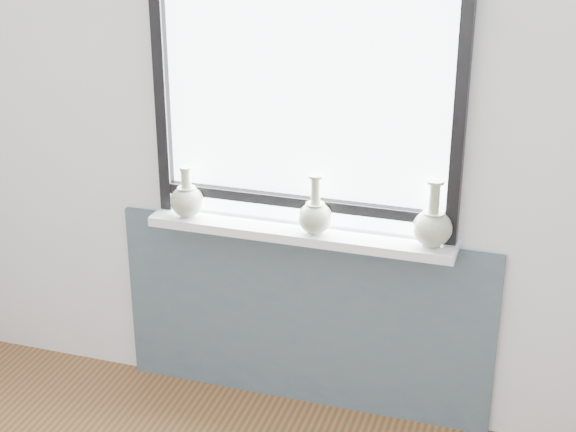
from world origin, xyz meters
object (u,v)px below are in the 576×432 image
(vase_b, at_px, (315,215))
(vase_c, at_px, (432,225))
(windowsill, at_px, (300,233))
(vase_a, at_px, (187,199))

(vase_b, xyz_separation_m, vase_c, (0.48, 0.02, 0.01))
(windowsill, bearing_deg, vase_b, -15.97)
(vase_c, bearing_deg, vase_b, -177.51)
(windowsill, distance_m, vase_a, 0.51)
(vase_b, bearing_deg, vase_c, 2.49)
(windowsill, relative_size, vase_a, 5.87)
(windowsill, height_order, vase_b, vase_b)
(windowsill, distance_m, vase_c, 0.57)
(vase_c, bearing_deg, windowsill, 179.99)
(windowsill, distance_m, vase_b, 0.12)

